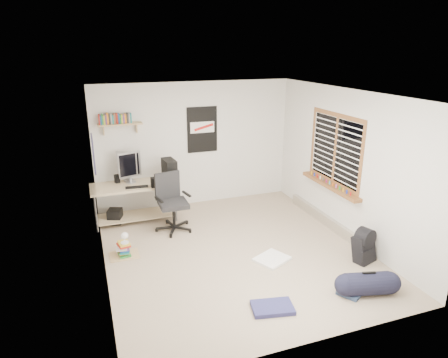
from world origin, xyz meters
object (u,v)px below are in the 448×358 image
object	(u,v)px
office_chair	(173,204)
backpack	(364,249)
desk	(135,202)
book_stack	(124,247)
duffel_bag	(368,285)

from	to	relation	value
office_chair	backpack	size ratio (longest dim) A/B	2.37
office_chair	backpack	distance (m)	3.23
desk	office_chair	xyz separation A→B (m)	(0.59, -0.65, 0.12)
desk	office_chair	bearing A→B (deg)	-59.27
desk	backpack	size ratio (longest dim) A/B	3.53
backpack	book_stack	distance (m)	3.71
desk	book_stack	bearing A→B (deg)	-117.18
backpack	duffel_bag	world-z (taller)	duffel_bag
office_chair	book_stack	size ratio (longest dim) A/B	2.43
desk	book_stack	world-z (taller)	desk
office_chair	book_stack	world-z (taller)	office_chair
office_chair	book_stack	bearing A→B (deg)	-157.97
duffel_bag	book_stack	world-z (taller)	duffel_bag
backpack	office_chair	bearing A→B (deg)	122.77
office_chair	backpack	xyz separation A→B (m)	(2.49, -2.04, -0.29)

